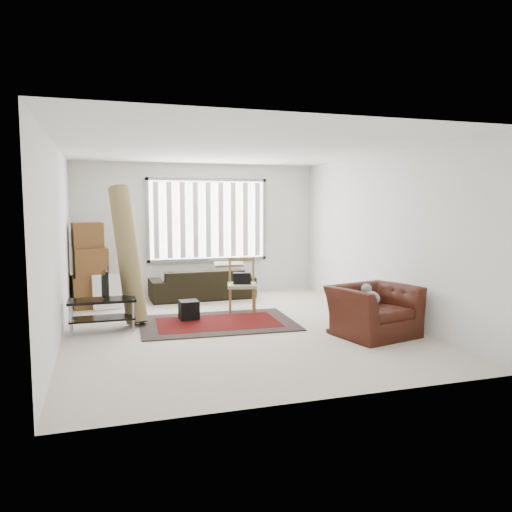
{
  "coord_description": "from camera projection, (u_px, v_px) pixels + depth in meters",
  "views": [
    {
      "loc": [
        -1.93,
        -7.24,
        1.88
      ],
      "look_at": [
        0.43,
        0.34,
        1.05
      ],
      "focal_mm": 35.0,
      "sensor_mm": 36.0,
      "label": 1
    }
  ],
  "objects": [
    {
      "name": "subwoofer",
      "position": [
        189.0,
        310.0,
        8.09
      ],
      "size": [
        0.31,
        0.31,
        0.3
      ],
      "primitive_type": "cube",
      "rotation": [
        0.0,
        0.0,
        0.02
      ],
      "color": "black",
      "rests_on": "persian_rug"
    },
    {
      "name": "rolled_rug",
      "position": [
        128.0,
        254.0,
        7.89
      ],
      "size": [
        0.61,
        1.07,
        2.19
      ],
      "primitive_type": "cylinder",
      "rotation": [
        -0.33,
        0.0,
        0.29
      ],
      "color": "olive",
      "rests_on": "ground"
    },
    {
      "name": "persian_rug",
      "position": [
        218.0,
        323.0,
        7.87
      ],
      "size": [
        2.47,
        1.71,
        0.02
      ],
      "color": "black",
      "rests_on": "ground"
    },
    {
      "name": "sofa",
      "position": [
        202.0,
        279.0,
        9.92
      ],
      "size": [
        2.07,
        0.94,
        0.79
      ],
      "primitive_type": "imported",
      "rotation": [
        0.0,
        0.0,
        3.17
      ],
      "color": "black",
      "rests_on": "ground"
    },
    {
      "name": "tv_stand",
      "position": [
        102.0,
        308.0,
        7.37
      ],
      "size": [
        0.97,
        0.44,
        0.48
      ],
      "color": "black",
      "rests_on": "ground"
    },
    {
      "name": "tv",
      "position": [
        101.0,
        284.0,
        7.33
      ],
      "size": [
        0.1,
        0.78,
        0.45
      ],
      "primitive_type": "imported",
      "rotation": [
        0.0,
        0.0,
        1.57
      ],
      "color": "black",
      "rests_on": "tv_stand"
    },
    {
      "name": "room",
      "position": [
        229.0,
        212.0,
        7.96
      ],
      "size": [
        6.0,
        6.02,
        2.71
      ],
      "color": "beige",
      "rests_on": "ground"
    },
    {
      "name": "white_flatpack",
      "position": [
        107.0,
        292.0,
        8.89
      ],
      "size": [
        0.51,
        0.23,
        0.63
      ],
      "primitive_type": "cube",
      "rotation": [
        -0.13,
        0.0,
        0.16
      ],
      "color": "silver",
      "rests_on": "ground"
    },
    {
      "name": "moving_boxes",
      "position": [
        90.0,
        268.0,
        9.07
      ],
      "size": [
        0.7,
        0.65,
        1.54
      ],
      "color": "brown",
      "rests_on": "ground"
    },
    {
      "name": "armchair",
      "position": [
        374.0,
        307.0,
        7.13
      ],
      "size": [
        1.3,
        1.19,
        0.82
      ],
      "rotation": [
        0.0,
        0.0,
        0.23
      ],
      "color": "#3A140B",
      "rests_on": "ground"
    },
    {
      "name": "side_chair",
      "position": [
        242.0,
        283.0,
        8.73
      ],
      "size": [
        0.6,
        0.6,
        0.93
      ],
      "rotation": [
        0.0,
        0.0,
        -0.25
      ],
      "color": "#9B8B65",
      "rests_on": "ground"
    }
  ]
}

